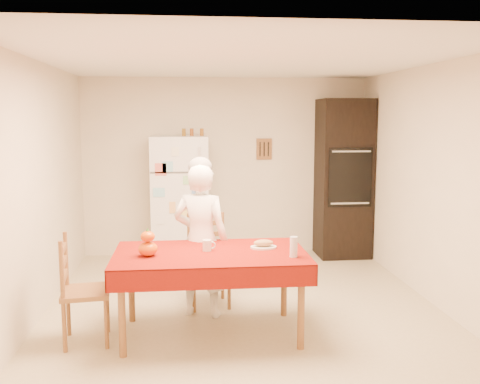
{
  "coord_description": "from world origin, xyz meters",
  "views": [
    {
      "loc": [
        -0.57,
        -5.31,
        1.94
      ],
      "look_at": [
        -0.0,
        0.2,
        1.17
      ],
      "focal_mm": 40.0,
      "sensor_mm": 36.0,
      "label": 1
    }
  ],
  "objects": [
    {
      "name": "bread_loaf",
      "position": [
        0.13,
        -0.6,
        0.81
      ],
      "size": [
        0.18,
        0.1,
        0.06
      ],
      "primitive_type": "ellipsoid",
      "color": "#A87853",
      "rests_on": "bread_plate"
    },
    {
      "name": "pumpkin_upper",
      "position": [
        -0.9,
        -0.77,
        0.93
      ],
      "size": [
        0.12,
        0.12,
        0.09
      ],
      "primitive_type": "ellipsoid",
      "color": "#EA5C05",
      "rests_on": "pumpkin_lower"
    },
    {
      "name": "wine_glass",
      "position": [
        0.34,
        -0.93,
        0.85
      ],
      "size": [
        0.07,
        0.07,
        0.18
      ],
      "primitive_type": "cylinder",
      "color": "silver",
      "rests_on": "dining_table"
    },
    {
      "name": "spice_jar_mid",
      "position": [
        -0.48,
        1.93,
        1.75
      ],
      "size": [
        0.05,
        0.05,
        0.1
      ],
      "primitive_type": "cylinder",
      "color": "brown",
      "rests_on": "refrigerator"
    },
    {
      "name": "seated_woman",
      "position": [
        -0.43,
        -0.2,
        0.76
      ],
      "size": [
        0.64,
        0.52,
        1.51
      ],
      "primitive_type": "imported",
      "rotation": [
        0.0,
        0.0,
        2.81
      ],
      "color": "white",
      "rests_on": "floor"
    },
    {
      "name": "room_shell",
      "position": [
        0.0,
        0.0,
        1.62
      ],
      "size": [
        4.02,
        4.52,
        2.51
      ],
      "color": "beige",
      "rests_on": "ground"
    },
    {
      "name": "spice_jar_right",
      "position": [
        -0.34,
        1.93,
        1.75
      ],
      "size": [
        0.05,
        0.05,
        0.1
      ],
      "primitive_type": "cylinder",
      "color": "brown",
      "rests_on": "refrigerator"
    },
    {
      "name": "coffee_mug",
      "position": [
        -0.39,
        -0.65,
        0.81
      ],
      "size": [
        0.08,
        0.08,
        0.1
      ],
      "primitive_type": "cylinder",
      "color": "silver",
      "rests_on": "dining_table"
    },
    {
      "name": "refrigerator",
      "position": [
        -0.65,
        1.88,
        0.85
      ],
      "size": [
        0.75,
        0.74,
        1.7
      ],
      "color": "white",
      "rests_on": "floor"
    },
    {
      "name": "spice_jar_left",
      "position": [
        -0.58,
        1.93,
        1.75
      ],
      "size": [
        0.05,
        0.05,
        0.1
      ],
      "primitive_type": "cylinder",
      "color": "brown",
      "rests_on": "refrigerator"
    },
    {
      "name": "floor",
      "position": [
        0.0,
        0.0,
        0.0
      ],
      "size": [
        4.5,
        4.5,
        0.0
      ],
      "primitive_type": "plane",
      "color": "tan",
      "rests_on": "ground"
    },
    {
      "name": "chair_far",
      "position": [
        -0.35,
        0.13,
        0.51
      ],
      "size": [
        0.47,
        0.45,
        0.95
      ],
      "rotation": [
        0.0,
        0.0,
        0.13
      ],
      "color": "brown",
      "rests_on": "floor"
    },
    {
      "name": "chair_left",
      "position": [
        -1.51,
        -0.76,
        0.51
      ],
      "size": [
        0.45,
        0.46,
        0.95
      ],
      "rotation": [
        0.0,
        0.0,
        1.69
      ],
      "color": "brown",
      "rests_on": "floor"
    },
    {
      "name": "oven_cabinet",
      "position": [
        1.63,
        1.93,
        1.1
      ],
      "size": [
        0.7,
        0.62,
        2.2
      ],
      "color": "black",
      "rests_on": "floor"
    },
    {
      "name": "bread_plate",
      "position": [
        0.13,
        -0.6,
        0.77
      ],
      "size": [
        0.24,
        0.24,
        0.02
      ],
      "primitive_type": "cylinder",
      "color": "silver",
      "rests_on": "dining_table"
    },
    {
      "name": "dining_table",
      "position": [
        -0.36,
        -0.69,
        0.69
      ],
      "size": [
        1.7,
        1.0,
        0.76
      ],
      "color": "brown",
      "rests_on": "floor"
    },
    {
      "name": "pumpkin_lower",
      "position": [
        -0.9,
        -0.77,
        0.82
      ],
      "size": [
        0.17,
        0.17,
        0.13
      ],
      "primitive_type": "ellipsoid",
      "color": "#DD5305",
      "rests_on": "dining_table"
    }
  ]
}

